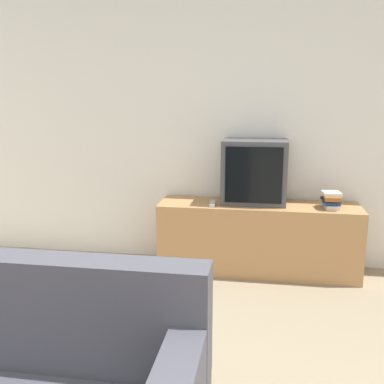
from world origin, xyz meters
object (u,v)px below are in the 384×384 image
(tv_stand, at_px, (258,238))
(television, at_px, (254,172))
(remote_on_stand, at_px, (213,204))
(book_stack, at_px, (331,200))

(tv_stand, height_order, television, television)
(remote_on_stand, bearing_deg, television, 21.94)
(book_stack, relative_size, remote_on_stand, 1.23)
(tv_stand, xyz_separation_m, television, (-0.05, 0.05, 0.57))
(book_stack, xyz_separation_m, remote_on_stand, (-0.97, -0.06, -0.06))
(television, bearing_deg, tv_stand, -43.00)
(tv_stand, height_order, book_stack, book_stack)
(book_stack, height_order, remote_on_stand, book_stack)
(television, xyz_separation_m, remote_on_stand, (-0.34, -0.14, -0.26))
(television, relative_size, remote_on_stand, 2.85)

